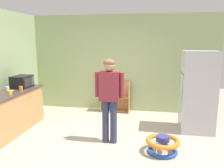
# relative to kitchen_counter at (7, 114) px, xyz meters

# --- Properties ---
(ground_plane) EXTENTS (12.00, 12.00, 0.00)m
(ground_plane) POSITION_rel_kitchen_counter_xyz_m (2.20, -0.15, -0.45)
(ground_plane) COLOR #C1B29F
(ground_plane) RESTS_ON ground
(back_wall) EXTENTS (5.20, 0.06, 2.70)m
(back_wall) POSITION_rel_kitchen_counter_xyz_m (2.20, 2.18, 0.90)
(back_wall) COLOR #A2B87E
(back_wall) RESTS_ON ground
(left_side_wall) EXTENTS (0.06, 2.99, 2.70)m
(left_side_wall) POSITION_rel_kitchen_counter_xyz_m (-0.43, 0.66, 0.90)
(left_side_wall) COLOR #9FB682
(left_side_wall) RESTS_ON ground
(kitchen_counter) EXTENTS (0.65, 2.11, 0.90)m
(kitchen_counter) POSITION_rel_kitchen_counter_xyz_m (0.00, 0.00, 0.00)
(kitchen_counter) COLOR tan
(kitchen_counter) RESTS_ON ground
(refrigerator) EXTENTS (0.73, 0.68, 1.78)m
(refrigerator) POSITION_rel_kitchen_counter_xyz_m (4.02, 0.92, 0.44)
(refrigerator) COLOR #B7BABF
(refrigerator) RESTS_ON ground
(bookshelf) EXTENTS (0.80, 0.28, 0.85)m
(bookshelf) POSITION_rel_kitchen_counter_xyz_m (1.96, 2.00, -0.09)
(bookshelf) COLOR tan
(bookshelf) RESTS_ON ground
(standing_person) EXTENTS (0.57, 0.23, 1.65)m
(standing_person) POSITION_rel_kitchen_counter_xyz_m (2.23, -0.03, 0.55)
(standing_person) COLOR #323858
(standing_person) RESTS_ON ground
(baby_walker) EXTENTS (0.60, 0.60, 0.32)m
(baby_walker) POSITION_rel_kitchen_counter_xyz_m (3.25, -0.29, -0.29)
(baby_walker) COLOR blue
(baby_walker) RESTS_ON ground
(microwave) EXTENTS (0.37, 0.48, 0.28)m
(microwave) POSITION_rel_kitchen_counter_xyz_m (0.02, 0.62, 0.59)
(microwave) COLOR black
(microwave) RESTS_ON kitchen_counter
(banana_bunch) EXTENTS (0.15, 0.16, 0.04)m
(banana_bunch) POSITION_rel_kitchen_counter_xyz_m (0.07, 0.11, 0.48)
(banana_bunch) COLOR yellow
(banana_bunch) RESTS_ON kitchen_counter
(orange_cup) EXTENTS (0.08, 0.08, 0.09)m
(orange_cup) POSITION_rel_kitchen_counter_xyz_m (0.16, 0.32, 0.50)
(orange_cup) COLOR orange
(orange_cup) RESTS_ON kitchen_counter
(yellow_cup) EXTENTS (0.08, 0.08, 0.09)m
(yellow_cup) POSITION_rel_kitchen_counter_xyz_m (0.18, -0.12, 0.50)
(yellow_cup) COLOR yellow
(yellow_cup) RESTS_ON kitchen_counter
(white_cup) EXTENTS (0.08, 0.08, 0.09)m
(white_cup) POSITION_rel_kitchen_counter_xyz_m (-0.10, 0.22, 0.50)
(white_cup) COLOR white
(white_cup) RESTS_ON kitchen_counter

